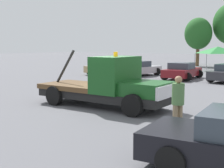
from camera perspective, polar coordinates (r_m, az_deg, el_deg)
ground_plane at (r=14.04m, az=-1.66°, el=-4.11°), size 160.00×160.00×0.00m
tow_truck at (r=13.66m, az=-0.34°, el=-0.35°), size 6.33×2.41×2.51m
person_near_truck at (r=10.10m, az=11.98°, el=-2.78°), size 0.39×0.39×1.77m
parked_car_tan at (r=29.72m, az=-0.94°, el=3.10°), size 2.52×4.72×1.34m
parked_car_silver at (r=27.94m, az=4.97°, el=2.82°), size 2.85×4.43×1.34m
parked_car_maroon at (r=25.89m, az=12.70°, el=2.33°), size 2.68×4.46×1.34m
canopy_tent_green at (r=34.64m, az=18.79°, el=5.90°), size 3.63×3.63×2.59m
tree_right at (r=42.15m, az=15.49°, el=8.85°), size 3.49×3.49×6.24m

